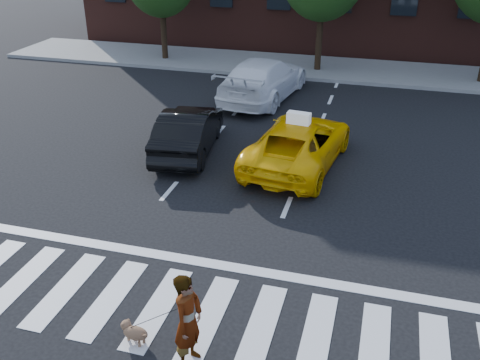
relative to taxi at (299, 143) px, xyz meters
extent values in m
plane|color=black|center=(-1.40, -7.00, -0.68)|extent=(120.00, 120.00, 0.00)
cube|color=silver|center=(-1.40, -7.00, -0.67)|extent=(13.00, 2.40, 0.01)
cube|color=silver|center=(-1.40, -5.40, -0.67)|extent=(12.00, 0.30, 0.01)
cube|color=slate|center=(-1.40, 10.50, -0.60)|extent=(30.00, 4.00, 0.15)
cylinder|color=black|center=(-8.40, 10.00, 0.95)|extent=(0.28, 0.28, 3.25)
cylinder|color=black|center=(-0.90, 10.00, 1.10)|extent=(0.28, 0.28, 3.55)
imported|color=#FFBC05|center=(0.00, 0.00, 0.00)|extent=(2.83, 5.10, 1.35)
imported|color=black|center=(-3.40, 0.00, 0.01)|extent=(2.01, 4.33, 1.37)
imported|color=white|center=(-2.41, 5.67, 0.12)|extent=(2.90, 5.71, 1.59)
imported|color=#999999|center=(-0.34, -8.10, 0.20)|extent=(0.49, 0.68, 1.74)
ellipsoid|color=olive|center=(-1.41, -7.93, -0.48)|extent=(0.51, 0.38, 0.25)
sphere|color=olive|center=(-1.62, -7.86, -0.41)|extent=(0.24, 0.24, 0.19)
sphere|color=olive|center=(-1.69, -7.83, -0.44)|extent=(0.11, 0.11, 0.09)
cylinder|color=olive|center=(-1.20, -8.00, -0.41)|extent=(0.14, 0.08, 0.11)
sphere|color=olive|center=(-1.60, -7.80, -0.35)|extent=(0.08, 0.08, 0.07)
sphere|color=olive|center=(-1.64, -7.91, -0.35)|extent=(0.08, 0.08, 0.07)
cylinder|color=olive|center=(-1.55, -7.94, -0.61)|extent=(0.06, 0.06, 0.12)
cylinder|color=olive|center=(-1.52, -7.83, -0.61)|extent=(0.06, 0.06, 0.12)
cylinder|color=olive|center=(-1.30, -8.03, -0.61)|extent=(0.06, 0.06, 0.12)
cylinder|color=olive|center=(-1.27, -7.92, -0.61)|extent=(0.06, 0.06, 0.12)
cube|color=white|center=(0.00, -0.20, 0.84)|extent=(0.68, 0.36, 0.32)
camera|label=1|loc=(2.23, -14.19, 6.08)|focal=40.00mm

